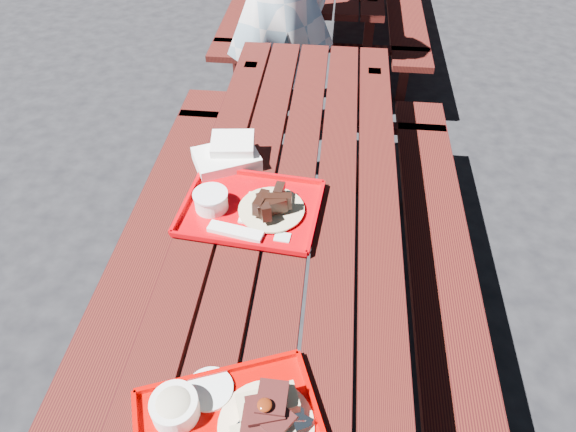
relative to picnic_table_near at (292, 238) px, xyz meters
The scene contains 5 objects.
ground 0.56m from the picnic_table_near, ahead, with size 60.00×60.00×0.00m, color black.
picnic_table_near is the anchor object (origin of this frame).
near_tray 0.85m from the picnic_table_near, 94.94° to the right, with size 0.52×0.46×0.14m.
far_tray 0.27m from the picnic_table_near, 152.36° to the right, with size 0.49×0.40×0.08m.
white_cloth 0.39m from the picnic_table_near, 144.68° to the left, with size 0.28×0.25×0.09m.
Camera 1 is at (0.12, -1.32, 1.95)m, focal length 32.00 mm.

